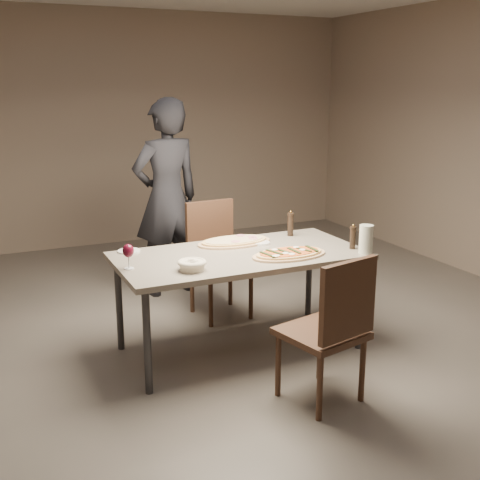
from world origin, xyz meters
name	(u,v)px	position (x,y,z in m)	size (l,w,h in m)	color
room	(240,164)	(0.00, 0.00, 1.40)	(7.00, 7.00, 7.00)	#5D5750
dining_table	(240,261)	(0.00, 0.00, 0.69)	(1.80, 0.90, 0.75)	gray
zucchini_pizza	(289,254)	(0.29, -0.21, 0.77)	(0.57, 0.31, 0.05)	tan
ham_pizza	(234,241)	(0.08, 0.27, 0.77)	(0.59, 0.33, 0.04)	tan
bread_basket	(192,264)	(-0.46, -0.24, 0.79)	(0.19, 0.19, 0.07)	beige
oil_dish	(261,243)	(0.25, 0.17, 0.76)	(0.14, 0.14, 0.02)	white
pepper_mill_left	(353,237)	(0.81, -0.24, 0.84)	(0.05, 0.05, 0.19)	black
pepper_mill_right	(291,224)	(0.59, 0.30, 0.85)	(0.05, 0.05, 0.21)	black
carafe	(366,239)	(0.83, -0.38, 0.85)	(0.10, 0.10, 0.21)	silver
wine_glass	(128,252)	(-0.83, -0.03, 0.87)	(0.08, 0.08, 0.17)	silver
side_plate	(129,251)	(-0.72, 0.38, 0.76)	(0.16, 0.16, 0.01)	white
chair_near	(332,324)	(0.17, -0.97, 0.54)	(0.54, 0.54, 0.96)	#3F271A
chair_far	(216,252)	(0.13, 0.77, 0.55)	(0.49, 0.49, 0.97)	#3F271A
diner	(167,198)	(-0.08, 1.44, 0.92)	(0.67, 0.44, 1.83)	black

